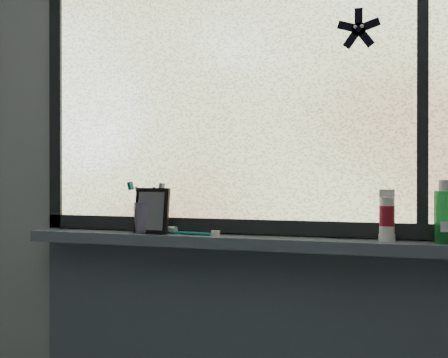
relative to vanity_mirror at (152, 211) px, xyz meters
name	(u,v)px	position (x,y,z in m)	size (l,w,h in m)	color
wall_back	(245,170)	(0.33, 0.09, 0.15)	(3.00, 0.01, 2.50)	#9EA3A8
windowsill	(240,242)	(0.33, 0.02, -0.10)	(1.62, 0.14, 0.04)	#4B5665
window_pane	(243,93)	(0.33, 0.07, 0.43)	(1.50, 0.01, 1.00)	silver
frame_bottom	(243,226)	(0.33, 0.07, -0.05)	(1.60, 0.03, 0.05)	black
frame_left	(57,102)	(-0.45, 0.07, 0.43)	(0.05, 0.03, 1.10)	black
frame_mullion	(422,83)	(0.93, 0.07, 0.43)	(0.04, 0.03, 1.00)	black
starfish_sticker	(359,29)	(0.73, 0.06, 0.62)	(0.15, 0.02, 0.15)	black
vanity_mirror	(152,211)	(0.00, 0.00, 0.00)	(0.13, 0.07, 0.17)	black
toothpaste_tube	(162,229)	(0.03, 0.02, -0.07)	(0.19, 0.04, 0.03)	silver
toothbrush_cup	(146,218)	(-0.04, 0.02, -0.03)	(0.08, 0.08, 0.11)	#B7A6DC
toothbrush_lying	(186,232)	(0.13, 0.01, -0.07)	(0.24, 0.02, 0.02)	#0B6669
mouthwash_bottle	(445,212)	(0.99, 0.01, 0.02)	(0.07, 0.07, 0.16)	#1A8B3C
cream_tube	(387,213)	(0.82, 0.03, 0.01)	(0.05, 0.05, 0.12)	silver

